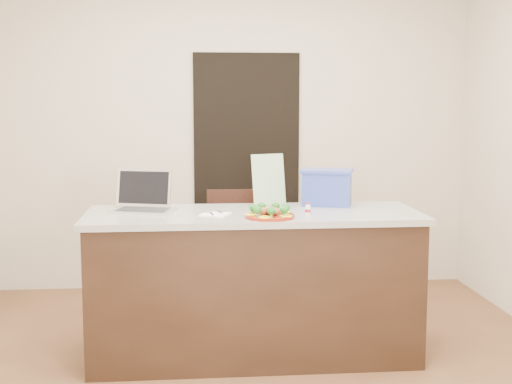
{
  "coord_description": "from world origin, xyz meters",
  "views": [
    {
      "loc": [
        -0.39,
        -4.07,
        1.61
      ],
      "look_at": [
        0.01,
        0.2,
        1.05
      ],
      "focal_mm": 50.0,
      "sensor_mm": 36.0,
      "label": 1
    }
  ],
  "objects": [
    {
      "name": "laptop",
      "position": [
        -0.68,
        0.39,
        0.99
      ],
      "size": [
        0.42,
        0.38,
        0.25
      ],
      "rotation": [
        0.0,
        0.0,
        -0.3
      ],
      "color": "silver",
      "rests_on": "island"
    },
    {
      "name": "yogurt_bottle",
      "position": [
        0.32,
        0.13,
        0.95
      ],
      "size": [
        0.03,
        0.03,
        0.07
      ],
      "rotation": [
        0.0,
        0.0,
        0.27
      ],
      "color": "silver",
      "rests_on": "island"
    },
    {
      "name": "fork",
      "position": [
        -0.26,
        0.18,
        0.93
      ],
      "size": [
        0.04,
        0.15,
        0.0
      ],
      "rotation": [
        0.0,
        0.0,
        0.12
      ],
      "color": "silver",
      "rests_on": "napkin"
    },
    {
      "name": "leaflet",
      "position": [
        0.13,
        0.54,
        1.09
      ],
      "size": [
        0.24,
        0.13,
        0.33
      ],
      "primitive_type": "cube",
      "rotation": [
        -0.14,
        0.0,
        0.38
      ],
      "color": "silver",
      "rests_on": "island"
    },
    {
      "name": "meatballs",
      "position": [
        0.08,
        0.03,
        0.96
      ],
      "size": [
        0.12,
        0.12,
        0.04
      ],
      "color": "brown",
      "rests_on": "plate"
    },
    {
      "name": "ground",
      "position": [
        0.0,
        0.0,
        0.0
      ],
      "size": [
        4.0,
        4.0,
        0.0
      ],
      "primitive_type": "plane",
      "color": "brown",
      "rests_on": "ground"
    },
    {
      "name": "knife",
      "position": [
        -0.21,
        0.15,
        0.93
      ],
      "size": [
        0.04,
        0.17,
        0.01
      ],
      "rotation": [
        0.0,
        0.0,
        0.29
      ],
      "color": "white",
      "rests_on": "napkin"
    },
    {
      "name": "pepper_rings",
      "position": [
        0.08,
        0.03,
        0.94
      ],
      "size": [
        0.28,
        0.28,
        0.01
      ],
      "color": "#FFF41A",
      "rests_on": "plate"
    },
    {
      "name": "blue_box",
      "position": [
        0.51,
        0.49,
        1.04
      ],
      "size": [
        0.38,
        0.32,
        0.24
      ],
      "rotation": [
        0.0,
        0.0,
        -0.29
      ],
      "color": "#2A3D9A",
      "rests_on": "island"
    },
    {
      "name": "napkin",
      "position": [
        -0.24,
        0.17,
        0.92
      ],
      "size": [
        0.2,
        0.2,
        0.01
      ],
      "primitive_type": "cube",
      "rotation": [
        0.0,
        0.0,
        -0.41
      ],
      "color": "white",
      "rests_on": "island"
    },
    {
      "name": "plate",
      "position": [
        0.08,
        0.03,
        0.93
      ],
      "size": [
        0.29,
        0.29,
        0.02
      ],
      "rotation": [
        0.0,
        0.0,
        -0.11
      ],
      "color": "maroon",
      "rests_on": "island"
    },
    {
      "name": "island",
      "position": [
        0.0,
        0.25,
        0.46
      ],
      "size": [
        2.06,
        0.76,
        0.92
      ],
      "color": "black",
      "rests_on": "ground"
    },
    {
      "name": "chair",
      "position": [
        -0.05,
        1.12,
        0.53
      ],
      "size": [
        0.43,
        0.43,
        0.94
      ],
      "rotation": [
        0.0,
        0.0,
        -0.04
      ],
      "color": "#34180F",
      "rests_on": "ground"
    },
    {
      "name": "doorway",
      "position": [
        0.1,
        1.98,
        1.0
      ],
      "size": [
        0.9,
        0.02,
        2.0
      ],
      "primitive_type": "cube",
      "color": "black",
      "rests_on": "ground"
    },
    {
      "name": "room_shell",
      "position": [
        0.0,
        0.0,
        1.62
      ],
      "size": [
        4.0,
        4.0,
        4.0
      ],
      "color": "white",
      "rests_on": "ground"
    },
    {
      "name": "broccoli",
      "position": [
        0.08,
        0.03,
        0.98
      ],
      "size": [
        0.24,
        0.24,
        0.04
      ],
      "color": "#165217",
      "rests_on": "plate"
    }
  ]
}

